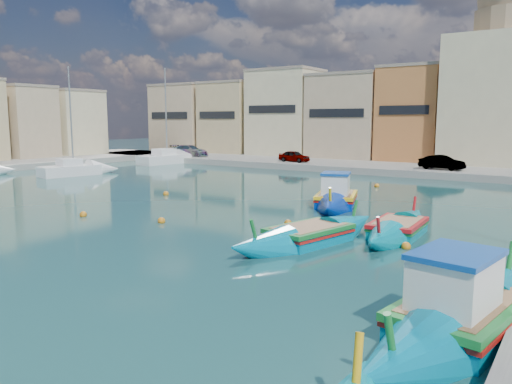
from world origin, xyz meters
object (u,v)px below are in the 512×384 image
Objects in this scene: church_block at (506,82)px; luzzu_blue_south at (309,237)px; luzzu_blue_cabin at (336,200)px; yacht_north at (177,159)px; yacht_midnorth at (86,170)px; luzzu_turquoise_cabin at (461,317)px; luzzu_cyan_mid at (398,230)px.

luzzu_blue_south is (-1.81, -36.47, -8.15)m from church_block.
luzzu_blue_cabin is 0.76× the size of yacht_north.
church_block reaches higher than yacht_midnorth.
luzzu_blue_south is 30.25m from yacht_midnorth.
luzzu_turquoise_cabin is 8.78m from luzzu_blue_south.
luzzu_turquoise_cabin is 1.27× the size of luzzu_cyan_mid.
yacht_north is at bearing 146.42° from luzzu_cyan_mid.
yacht_north is 13.58m from yacht_midnorth.
yacht_midnorth reaches higher than luzzu_blue_south.
luzzu_blue_south is at bearing -21.59° from yacht_midnorth.
luzzu_turquoise_cabin reaches higher than luzzu_blue_south.
luzzu_blue_south is at bearing 140.85° from luzzu_turquoise_cabin.
luzzu_blue_cabin reaches higher than luzzu_blue_south.
luzzu_turquoise_cabin is at bearing -39.52° from yacht_north.
church_block is 2.23× the size of luzzu_blue_cabin.
yacht_midnorth is (1.62, -13.48, -0.04)m from yacht_north.
yacht_north is (-27.01, 16.13, 0.08)m from luzzu_blue_cabin.
luzzu_turquoise_cabin is at bearing -83.22° from church_block.
church_block is 1.95× the size of luzzu_turquoise_cabin.
yacht_north is (-36.56, 30.15, 0.07)m from luzzu_turquoise_cabin.
luzzu_turquoise_cabin is at bearing -63.82° from luzzu_cyan_mid.
yacht_midnorth is at bearing 174.03° from luzzu_blue_cabin.
luzzu_blue_cabin is at bearing -99.23° from church_block.
yacht_north is at bearing 140.48° from luzzu_turquoise_cabin.
yacht_north is at bearing 149.15° from luzzu_blue_cabin.
luzzu_cyan_mid is at bearing -33.58° from yacht_north.
yacht_midnorth is at bearing 154.49° from luzzu_turquoise_cabin.
yacht_north reaches higher than luzzu_blue_cabin.
luzzu_cyan_mid is at bearing 51.85° from luzzu_blue_south.
yacht_north is (-31.56, -11.86, -7.97)m from church_block.
luzzu_cyan_mid is (-4.30, 8.74, -0.13)m from luzzu_turquoise_cabin.
church_block is at bearing 20.60° from yacht_north.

